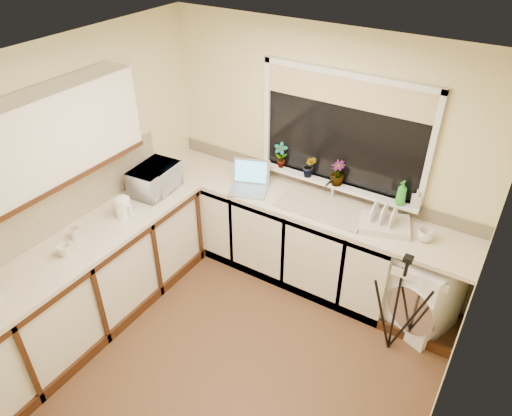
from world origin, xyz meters
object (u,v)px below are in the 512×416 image
object	(u,v)px
laptop	(250,182)
plant_a	(281,155)
tripod	(398,305)
cup_back	(425,235)
washing_machine	(421,289)
microwave	(155,179)
plant_b	(309,166)
cup_left	(64,251)
kettle	(123,208)
dish_rack	(384,225)
plant_c	(338,173)
soap_bottle_clear	(416,199)
soap_bottle_green	(402,193)
steel_jar	(76,233)

from	to	relation	value
laptop	plant_a	bearing A→B (deg)	38.41
tripod	cup_back	distance (m)	0.62
washing_machine	plant_a	world-z (taller)	plant_a
microwave	plant_b	distance (m)	1.49
laptop	cup_back	xyz separation A→B (m)	(1.69, 0.07, -0.02)
laptop	cup_left	xyz separation A→B (m)	(-0.70, -1.66, -0.02)
kettle	cup_left	bearing A→B (deg)	-90.45
tripod	plant_a	size ratio (longest dim) A/B	3.94
dish_rack	plant_c	size ratio (longest dim) A/B	1.74
washing_machine	soap_bottle_clear	world-z (taller)	soap_bottle_clear
plant_b	soap_bottle_clear	size ratio (longest dim) A/B	1.37
washing_machine	tripod	size ratio (longest dim) A/B	0.77
dish_rack	plant_a	xyz separation A→B (m)	(-1.17, 0.23, 0.25)
microwave	cup_back	bearing A→B (deg)	-80.63
microwave	plant_b	bearing A→B (deg)	-61.79
microwave	soap_bottle_green	size ratio (longest dim) A/B	2.06
microwave	plant_c	xyz separation A→B (m)	(1.53, 0.80, 0.14)
dish_rack	tripod	distance (m)	0.69
microwave	dish_rack	bearing A→B (deg)	-78.62
tripod	soap_bottle_green	bearing A→B (deg)	128.44
soap_bottle_clear	cup_back	size ratio (longest dim) A/B	1.24
steel_jar	soap_bottle_green	xyz separation A→B (m)	(2.19, 1.72, 0.21)
plant_c	soap_bottle_green	xyz separation A→B (m)	(0.61, -0.01, -0.01)
steel_jar	plant_b	distance (m)	2.17
steel_jar	soap_bottle_green	world-z (taller)	soap_bottle_green
kettle	plant_c	size ratio (longest dim) A/B	0.75
microwave	soap_bottle_clear	bearing A→B (deg)	-74.44
plant_b	cup_left	xyz separation A→B (m)	(-1.20, -1.93, -0.21)
plant_c	cup_back	distance (m)	0.96
plant_b	soap_bottle_clear	xyz separation A→B (m)	(1.01, 0.02, -0.03)
soap_bottle_clear	cup_left	distance (m)	2.96
dish_rack	soap_bottle_clear	world-z (taller)	soap_bottle_clear
dish_rack	plant_a	world-z (taller)	plant_a
microwave	soap_bottle_green	distance (m)	2.28
plant_c	soap_bottle_clear	size ratio (longest dim) A/B	1.46
washing_machine	soap_bottle_green	bearing A→B (deg)	170.99
microwave	soap_bottle_clear	world-z (taller)	soap_bottle_clear
laptop	soap_bottle_clear	distance (m)	1.55
kettle	plant_b	xyz separation A→B (m)	(1.20, 1.27, 0.17)
washing_machine	plant_a	size ratio (longest dim) A/B	3.02
soap_bottle_green	soap_bottle_clear	world-z (taller)	soap_bottle_green
cup_left	plant_b	bearing A→B (deg)	58.06
kettle	plant_c	world-z (taller)	plant_c
kettle	soap_bottle_clear	xyz separation A→B (m)	(2.21, 1.29, 0.14)
dish_rack	soap_bottle_green	size ratio (longest dim) A/B	1.84
tripod	soap_bottle_clear	bearing A→B (deg)	117.90
steel_jar	microwave	bearing A→B (deg)	86.46
steel_jar	plant_c	size ratio (longest dim) A/B	0.44
tripod	plant_c	world-z (taller)	plant_c
dish_rack	soap_bottle_green	distance (m)	0.31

